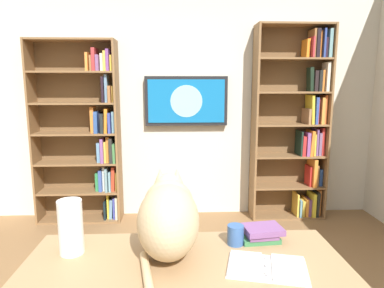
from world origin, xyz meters
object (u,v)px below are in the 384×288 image
open_binder (267,267)px  paper_towel_roll (71,227)px  coffee_mug (235,235)px  cat (168,214)px  desk_book_stack (261,233)px  bookshelf_right (87,133)px  bookshelf_left (299,126)px  wall_mounted_tv (186,101)px

open_binder → paper_towel_roll: bearing=-11.7°
coffee_mug → cat: bearing=8.6°
paper_towel_roll → desk_book_stack: 0.91m
bookshelf_right → bookshelf_left: bearing=179.9°
bookshelf_left → paper_towel_roll: size_ratio=8.55×
wall_mounted_tv → paper_towel_roll: bearing=75.8°
open_binder → desk_book_stack: (-0.04, -0.26, 0.03)m
open_binder → paper_towel_roll: paper_towel_roll is taller
desk_book_stack → paper_towel_roll: bearing=5.2°
paper_towel_roll → coffee_mug: (-0.77, -0.05, -0.08)m
wall_mounted_tv → cat: bearing=86.3°
wall_mounted_tv → open_binder: size_ratio=2.48×
bookshelf_left → cat: 2.69m
coffee_mug → desk_book_stack: (-0.13, -0.03, -0.01)m
paper_towel_roll → coffee_mug: paper_towel_roll is taller
open_binder → desk_book_stack: bearing=-98.6°
bookshelf_left → desk_book_stack: 2.42m
wall_mounted_tv → paper_towel_roll: wall_mounted_tv is taller
cat → bookshelf_left: bearing=-122.0°
paper_towel_roll → open_binder: bearing=168.3°
coffee_mug → wall_mounted_tv: bearing=-85.8°
bookshelf_right → open_binder: (-1.36, 2.46, -0.23)m
bookshelf_left → wall_mounted_tv: bearing=-3.9°
bookshelf_right → open_binder: bookshelf_right is taller
cat → paper_towel_roll: cat is taller
cat → bookshelf_right: bearing=-67.6°
wall_mounted_tv → open_binder: 2.62m
coffee_mug → desk_book_stack: size_ratio=0.45×
bookshelf_right → desk_book_stack: size_ratio=9.37×
open_binder → paper_towel_roll: size_ratio=1.48×
bookshelf_right → wall_mounted_tv: (-1.09, -0.08, 0.34)m
bookshelf_right → cat: bearing=112.4°
desk_book_stack → bookshelf_right: bearing=-57.6°
cat → coffee_mug: (-0.32, -0.05, -0.13)m
bookshelf_right → desk_book_stack: bearing=122.4°
bookshelf_right → wall_mounted_tv: bearing=-175.7°
bookshelf_left → cat: size_ratio=3.69×
wall_mounted_tv → paper_towel_roll: (0.60, 2.37, -0.46)m
bookshelf_left → bookshelf_right: bookshelf_left is taller
open_binder → coffee_mug: 0.25m
cat → coffee_mug: bearing=-171.4°
bookshelf_left → open_binder: bearing=67.8°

